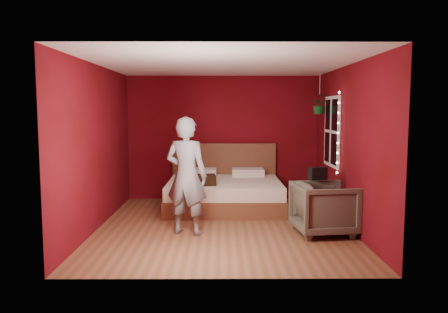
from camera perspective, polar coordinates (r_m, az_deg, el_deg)
floor at (r=7.21m, az=-0.12°, el=-9.06°), size 4.50×4.50×0.00m
room_walls at (r=6.96m, az=-0.12°, el=4.40°), size 4.04×4.54×2.62m
window at (r=8.12m, az=13.89°, el=3.19°), size 0.05×0.97×1.27m
fairy_lights at (r=7.60m, az=14.68°, el=2.99°), size 0.04×0.04×1.45m
bed at (r=8.49m, az=0.04°, el=-4.62°), size 2.16×1.84×1.19m
person at (r=6.61m, az=-4.93°, el=-2.55°), size 0.75×0.61×1.79m
armchair at (r=6.84m, az=12.93°, el=-6.62°), size 0.97×0.95×0.80m
handbag at (r=7.01m, az=12.14°, el=-2.17°), size 0.31×0.22×0.20m
throw_pillow at (r=7.95m, az=-2.79°, el=-3.05°), size 0.50×0.50×0.17m
hanging_plant at (r=8.57m, az=12.36°, el=6.68°), size 0.40×0.37×0.79m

